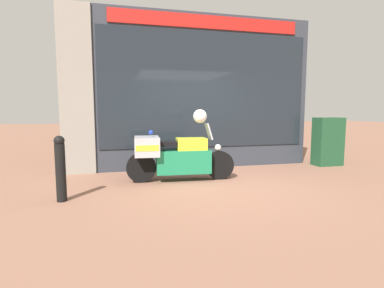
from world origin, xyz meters
name	(u,v)px	position (x,y,z in m)	size (l,w,h in m)	color
ground_plane	(217,185)	(0.00, 0.00, 0.00)	(60.00, 60.00, 0.00)	#8E604C
shop_building	(179,92)	(-0.36, 2.00, 1.93)	(6.28, 0.55, 3.85)	#333842
window_display	(203,149)	(0.30, 2.03, 0.45)	(5.08, 0.30, 1.84)	slate
paramedic_motorcycle	(174,155)	(-0.76, 0.58, 0.54)	(2.27, 0.74, 1.21)	black
utility_cabinet	(328,142)	(3.58, 1.36, 0.64)	(0.72, 0.43, 1.28)	#1E4C2D
white_helmet	(200,116)	(-0.21, 0.54, 1.35)	(0.28, 0.28, 0.28)	white
street_bollard	(60,168)	(-2.79, -0.37, 0.56)	(0.17, 0.17, 1.07)	black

